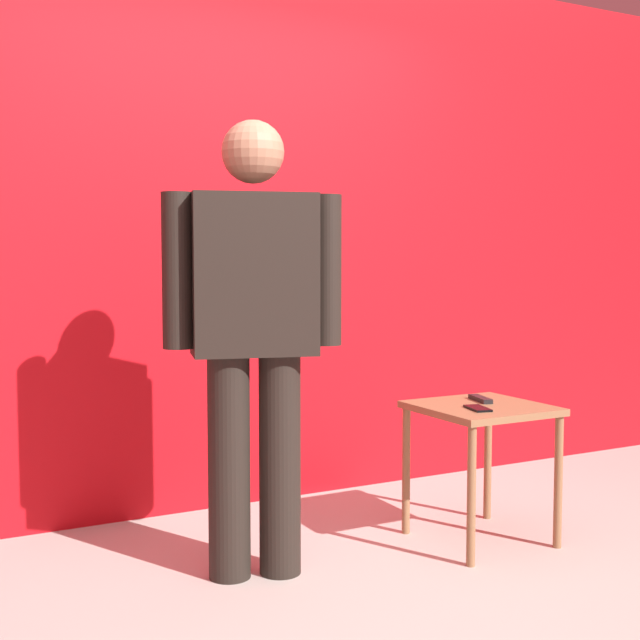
# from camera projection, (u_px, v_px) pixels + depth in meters

# --- Properties ---
(ground_plane) EXTENTS (12.00, 12.00, 0.00)m
(ground_plane) POSITION_uv_depth(u_px,v_px,m) (379.00, 621.00, 2.91)
(ground_plane) COLOR #B7B2A8
(back_wall_red) EXTENTS (6.19, 0.12, 2.77)m
(back_wall_red) POSITION_uv_depth(u_px,v_px,m) (211.00, 229.00, 4.18)
(back_wall_red) COLOR red
(back_wall_red) RESTS_ON ground_plane
(standing_person) EXTENTS (0.70, 0.35, 1.76)m
(standing_person) POSITION_uv_depth(u_px,v_px,m) (254.00, 324.00, 3.26)
(standing_person) COLOR black
(standing_person) RESTS_ON ground_plane
(side_table) EXTENTS (0.53, 0.53, 0.60)m
(side_table) POSITION_uv_depth(u_px,v_px,m) (481.00, 426.00, 3.70)
(side_table) COLOR olive
(side_table) RESTS_ON ground_plane
(cell_phone) EXTENTS (0.10, 0.16, 0.01)m
(cell_phone) POSITION_uv_depth(u_px,v_px,m) (478.00, 408.00, 3.58)
(cell_phone) COLOR black
(cell_phone) RESTS_ON side_table
(tv_remote) EXTENTS (0.09, 0.18, 0.02)m
(tv_remote) POSITION_uv_depth(u_px,v_px,m) (480.00, 399.00, 3.79)
(tv_remote) COLOR black
(tv_remote) RESTS_ON side_table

